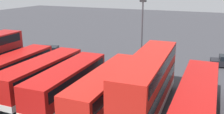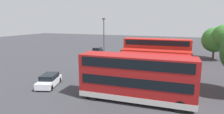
{
  "view_description": "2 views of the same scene",
  "coord_description": "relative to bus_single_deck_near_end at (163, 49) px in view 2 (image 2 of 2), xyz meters",
  "views": [
    {
      "loc": [
        -10.23,
        28.82,
        9.92
      ],
      "look_at": [
        1.01,
        3.08,
        1.89
      ],
      "focal_mm": 41.44,
      "sensor_mm": 36.0,
      "label": 1
    },
    {
      "loc": [
        29.78,
        15.21,
        7.74
      ],
      "look_at": [
        -0.55,
        3.43,
        1.55
      ],
      "focal_mm": 30.49,
      "sensor_mm": 36.0,
      "label": 2
    }
  ],
  "objects": [
    {
      "name": "bus_single_deck_seventh",
      "position": [
        21.4,
        -0.18,
        0.0
      ],
      "size": [
        3.11,
        11.23,
        2.95
      ],
      "color": "#B71411",
      "rests_on": "ground"
    },
    {
      "name": "ground_plane",
      "position": [
        12.55,
        -10.72,
        -1.62
      ],
      "size": [
        140.0,
        140.0,
        0.0
      ],
      "primitive_type": "plane",
      "color": "#38383D"
    },
    {
      "name": "bus_single_deck_second",
      "position": [
        3.56,
        -0.62,
        0.0
      ],
      "size": [
        2.83,
        11.79,
        2.95
      ],
      "color": "#B71411",
      "rests_on": "ground"
    },
    {
      "name": "bus_double_decker_far_end",
      "position": [
        25.19,
        0.31,
        0.83
      ],
      "size": [
        3.02,
        11.09,
        4.55
      ],
      "color": "#A51919",
      "rests_on": "ground"
    },
    {
      "name": "tree_leftmost",
      "position": [
        0.4,
        11.4,
        3.26
      ],
      "size": [
        4.47,
        4.47,
        7.13
      ],
      "color": "#4C3823",
      "rests_on": "ground"
    },
    {
      "name": "car_hatchback_silver",
      "position": [
        1.3,
        -15.32,
        -0.92
      ],
      "size": [
        4.3,
        2.39,
        1.43
      ],
      "color": "black",
      "rests_on": "ground"
    },
    {
      "name": "bus_single_deck_fifth",
      "position": [
        14.32,
        0.23,
        0.0
      ],
      "size": [
        2.98,
        10.47,
        2.95
      ],
      "color": "#B71411",
      "rests_on": "ground"
    },
    {
      "name": "bus_double_decker_third",
      "position": [
        7.31,
        -0.37,
        0.83
      ],
      "size": [
        3.12,
        12.0,
        4.55
      ],
      "color": "red",
      "rests_on": "ground"
    },
    {
      "name": "lamp_post_tall",
      "position": [
        10.66,
        -9.39,
        3.17
      ],
      "size": [
        0.7,
        0.3,
        8.21
      ],
      "color": "#38383D",
      "rests_on": "ground"
    },
    {
      "name": "tree_rightmost",
      "position": [
        -1.15,
        9.99,
        2.36
      ],
      "size": [
        5.03,
        5.03,
        6.5
      ],
      "color": "#4C3823",
      "rests_on": "ground"
    },
    {
      "name": "bus_single_deck_fourth",
      "position": [
        10.66,
        -0.06,
        0.0
      ],
      "size": [
        2.81,
        11.49,
        2.95
      ],
      "color": "red",
      "rests_on": "ground"
    },
    {
      "name": "box_truck_blue",
      "position": [
        -7.68,
        1.21,
        0.09
      ],
      "size": [
        2.74,
        7.57,
        3.2
      ],
      "color": "#595960",
      "rests_on": "ground"
    },
    {
      "name": "bus_single_deck_near_end",
      "position": [
        0.0,
        0.0,
        0.0
      ],
      "size": [
        2.63,
        10.1,
        2.95
      ],
      "color": "red",
      "rests_on": "ground"
    },
    {
      "name": "car_small_green",
      "position": [
        24.63,
        -10.51,
        -0.92
      ],
      "size": [
        4.45,
        2.97,
        1.43
      ],
      "color": "silver",
      "rests_on": "ground"
    },
    {
      "name": "bus_single_deck_sixth",
      "position": [
        17.7,
        -0.39,
        0.0
      ],
      "size": [
        2.69,
        10.71,
        2.95
      ],
      "color": "#B71411",
      "rests_on": "ground"
    }
  ]
}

